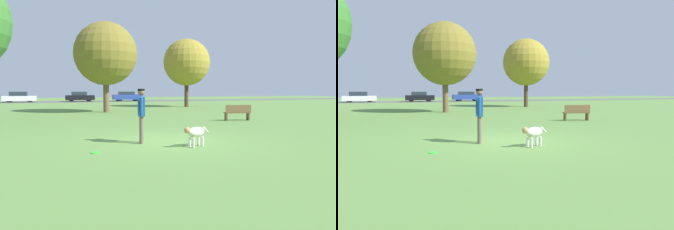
% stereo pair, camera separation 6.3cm
% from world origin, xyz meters
% --- Properties ---
extents(ground_plane, '(120.00, 120.00, 0.00)m').
position_xyz_m(ground_plane, '(0.00, 0.00, 0.00)').
color(ground_plane, '#608C42').
extents(far_road_strip, '(120.00, 6.00, 0.01)m').
position_xyz_m(far_road_strip, '(0.00, 36.58, 0.01)').
color(far_road_strip, '#5B5B59').
rests_on(far_road_strip, ground_plane).
extents(person, '(0.32, 0.70, 1.69)m').
position_xyz_m(person, '(-0.79, -0.06, 1.00)').
color(person, '#665B4C').
rests_on(person, ground_plane).
extents(dog, '(0.95, 0.51, 0.60)m').
position_xyz_m(dog, '(0.52, -1.20, 0.41)').
color(dog, silver).
rests_on(dog, ground_plane).
extents(frisbee, '(0.25, 0.25, 0.02)m').
position_xyz_m(frisbee, '(-2.34, -1.20, 0.01)').
color(frisbee, '#33D838').
rests_on(frisbee, ground_plane).
extents(tree_mid_center, '(4.55, 4.55, 6.51)m').
position_xyz_m(tree_mid_center, '(0.32, 14.13, 4.22)').
color(tree_mid_center, brown).
rests_on(tree_mid_center, ground_plane).
extents(tree_far_right, '(4.43, 4.43, 6.45)m').
position_xyz_m(tree_far_right, '(8.75, 19.17, 4.22)').
color(tree_far_right, '#4C3826').
rests_on(tree_far_right, ground_plane).
extents(parked_car_white, '(4.04, 1.75, 1.38)m').
position_xyz_m(parked_car_white, '(-7.40, 36.39, 0.66)').
color(parked_car_white, white).
rests_on(parked_car_white, ground_plane).
extents(parked_car_black, '(3.88, 1.83, 1.35)m').
position_xyz_m(parked_car_black, '(0.14, 36.32, 0.67)').
color(parked_car_black, black).
rests_on(parked_car_black, ground_plane).
extents(parked_car_blue, '(4.07, 1.75, 1.36)m').
position_xyz_m(parked_car_blue, '(6.69, 36.24, 0.69)').
color(parked_car_blue, '#284293').
rests_on(parked_car_blue, ground_plane).
extents(park_bench, '(1.45, 0.65, 0.84)m').
position_xyz_m(park_bench, '(5.97, 5.42, 0.45)').
color(park_bench, brown).
rests_on(park_bench, ground_plane).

